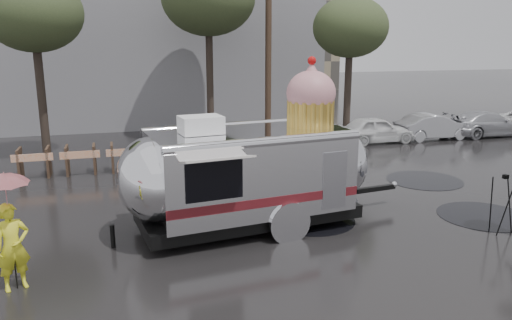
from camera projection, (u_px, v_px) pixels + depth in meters
name	position (u px, v px, depth m)	size (l,w,h in m)	color
ground	(361.00, 283.00, 9.56)	(120.00, 120.00, 0.00)	black
puddles	(403.00, 207.00, 13.90)	(8.68, 7.77, 0.01)	black
grey_building	(113.00, 6.00, 29.41)	(22.00, 12.00, 13.00)	slate
utility_pole	(268.00, 38.00, 22.24)	(1.60, 0.28, 9.00)	#473323
tree_left	(33.00, 14.00, 18.56)	(3.64, 3.64, 6.95)	#382D26
tree_right	(350.00, 28.00, 22.14)	(3.36, 3.36, 6.42)	#382D26
barricade_row	(81.00, 159.00, 17.27)	(4.30, 0.80, 1.00)	#473323
parked_cars	(466.00, 122.00, 23.77)	(13.20, 1.90, 1.50)	silver
airstream_trailer	(252.00, 169.00, 12.14)	(7.82, 3.58, 4.23)	silver
person_left	(13.00, 247.00, 9.15)	(0.60, 0.40, 1.66)	yellow
umbrella_pink	(6.00, 191.00, 8.90)	(1.04, 1.04, 2.26)	pink
tripod	(503.00, 199.00, 11.90)	(0.56, 0.60, 1.45)	black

